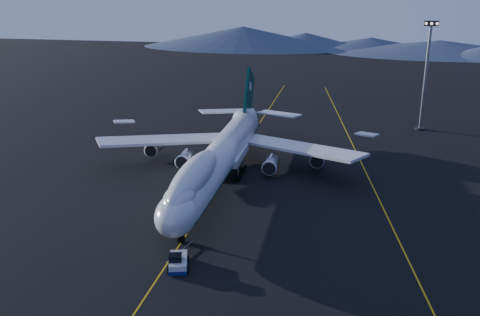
# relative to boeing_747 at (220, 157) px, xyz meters

# --- Properties ---
(ground) EXTENTS (500.00, 500.00, 0.00)m
(ground) POSITION_rel_boeing_747_xyz_m (-0.00, -0.03, -5.81)
(ground) COLOR black
(ground) RESTS_ON ground
(taxiway_line_main) EXTENTS (0.25, 220.00, 0.01)m
(taxiway_line_main) POSITION_rel_boeing_747_xyz_m (-0.00, -0.03, -5.80)
(taxiway_line_main) COLOR #E0AA0D
(taxiway_line_main) RESTS_ON ground
(taxiway_line_side) EXTENTS (28.08, 198.09, 0.01)m
(taxiway_line_side) POSITION_rel_boeing_747_xyz_m (30.00, 9.97, -5.80)
(taxiway_line_side) COLOR #E0AA0D
(taxiway_line_side) RESTS_ON ground
(boeing_747) EXTENTS (59.62, 72.43, 19.37)m
(boeing_747) POSITION_rel_boeing_747_xyz_m (0.00, 0.00, 0.00)
(boeing_747) COLOR silver
(boeing_747) RESTS_ON ground
(pushback_tug) EXTENTS (4.06, 5.77, 2.29)m
(pushback_tug) POSITION_rel_boeing_747_xyz_m (1.93, -34.11, -5.09)
(pushback_tug) COLOR silver
(pushback_tug) RESTS_ON ground
(floodlight_mast) EXTENTS (3.66, 2.74, 29.60)m
(floodlight_mast) POSITION_rel_boeing_747_xyz_m (45.15, 51.87, 9.18)
(floodlight_mast) COLOR black
(floodlight_mast) RESTS_ON ground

